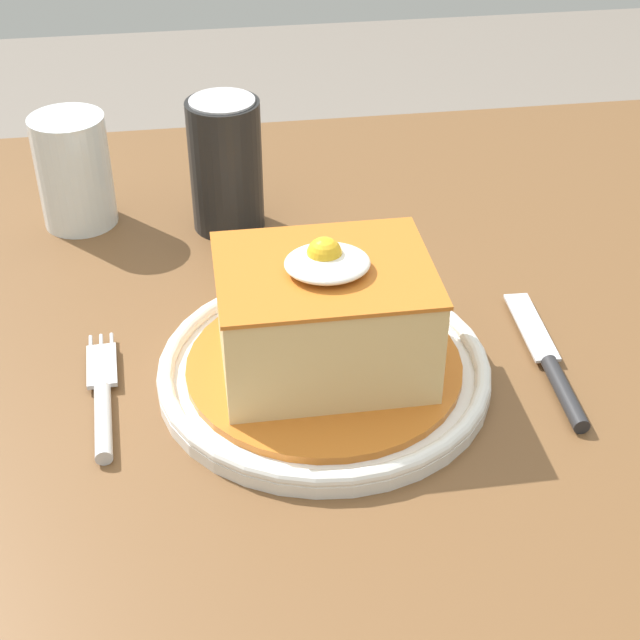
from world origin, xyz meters
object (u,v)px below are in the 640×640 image
object	(u,v)px
drinking_glass	(75,178)
soda_can	(226,165)
fork	(103,403)
main_plate	(324,370)
knife	(554,373)

from	to	relation	value
drinking_glass	soda_can	bearing A→B (deg)	-11.17
fork	soda_can	xyz separation A→B (m)	(0.11, 0.25, 0.06)
main_plate	knife	world-z (taller)	main_plate
main_plate	drinking_glass	bearing A→B (deg)	125.31
fork	soda_can	bearing A→B (deg)	66.79
fork	drinking_glass	distance (m)	0.28
fork	knife	distance (m)	0.33
drinking_glass	fork	bearing A→B (deg)	-83.94
soda_can	drinking_glass	xyz separation A→B (m)	(-0.14, 0.03, -0.02)
fork	drinking_glass	size ratio (longest dim) A/B	1.35
knife	drinking_glass	xyz separation A→B (m)	(-0.36, 0.29, 0.04)
main_plate	drinking_glass	xyz separation A→B (m)	(-0.19, 0.27, 0.04)
fork	soda_can	world-z (taller)	soda_can
main_plate	fork	bearing A→B (deg)	-176.34
main_plate	knife	bearing A→B (deg)	-8.44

